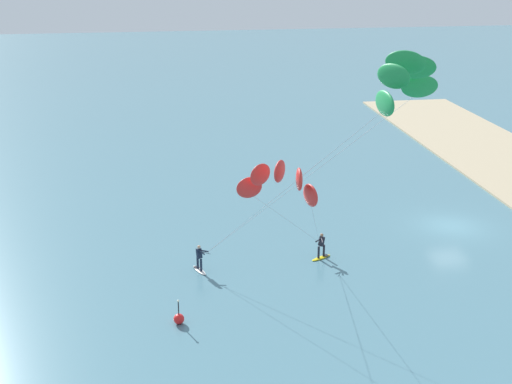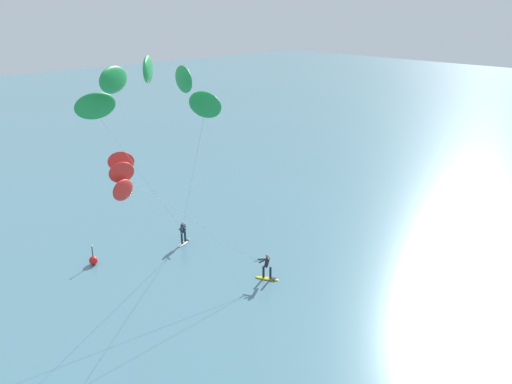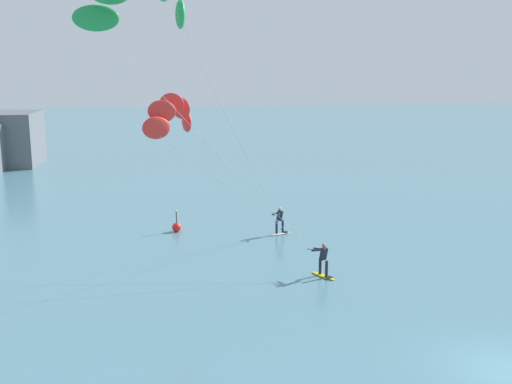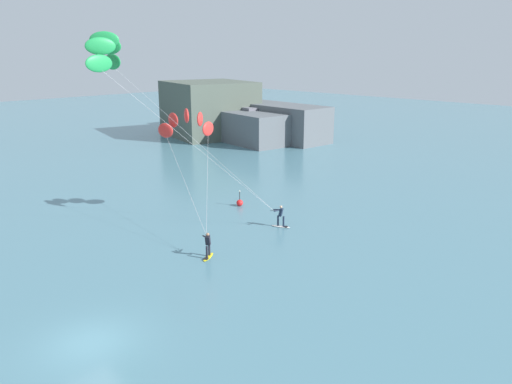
% 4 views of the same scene
% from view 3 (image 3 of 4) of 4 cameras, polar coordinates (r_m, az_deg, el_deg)
% --- Properties ---
extents(ground_plane, '(240.00, 240.00, 0.00)m').
position_cam_3_polar(ground_plane, '(23.75, 22.15, -14.91)').
color(ground_plane, slate).
extents(kitesurfer_nearshore, '(9.02, 6.88, 8.68)m').
position_cam_3_polar(kitesurfer_nearshore, '(32.17, -6.96, 6.32)').
color(kitesurfer_nearshore, yellow).
rests_on(kitesurfer_nearshore, ground).
extents(kitesurfer_mid_water, '(11.23, 12.02, 14.06)m').
position_cam_3_polar(kitesurfer_mid_water, '(27.12, -10.16, 15.89)').
color(kitesurfer_mid_water, white).
rests_on(kitesurfer_mid_water, ground).
extents(marker_buoy, '(0.56, 0.56, 1.38)m').
position_cam_3_polar(marker_buoy, '(38.74, -7.19, -3.16)').
color(marker_buoy, red).
rests_on(marker_buoy, ground).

